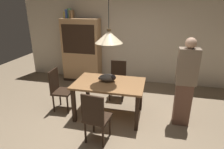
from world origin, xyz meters
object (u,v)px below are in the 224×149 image
Objects in this scene: chair_left_side at (59,88)px; book_yellow_short at (66,15)px; chair_far_back at (118,78)px; book_brown_thick at (72,14)px; book_blue_wide at (68,14)px; person_standing at (185,83)px; hutch_bookcase at (82,52)px; chair_near_front at (96,116)px; cat_sleeping at (108,78)px; pendant_lamp at (109,37)px; dining_table at (109,87)px; book_green_slim at (70,13)px.

book_yellow_short is at bearing 108.28° from chair_left_side.
book_brown_thick reaches higher than chair_far_back.
chair_left_side is 3.88× the size of book_brown_thick.
person_standing is (3.10, -1.75, -1.11)m from book_blue_wide.
book_blue_wide reaches higher than hutch_bookcase.
hutch_bookcase reaches higher than chair_near_front.
chair_far_back is at bearing -27.91° from book_yellow_short.
chair_near_front is 2.37× the size of cat_sleeping.
pendant_lamp is at bearing 89.43° from chair_near_front.
chair_near_front is at bearing -90.57° from dining_table.
dining_table is at bearing -178.40° from person_standing.
cat_sleeping is at bearing -48.00° from book_green_slim.
chair_far_back is 1.43m from chair_left_side.
pendant_lamp reaches higher than cat_sleeping.
pendant_lamp reaches higher than chair_left_side.
book_yellow_short is at bearing 133.89° from pendant_lamp.
hutch_bookcase reaches higher than dining_table.
chair_near_front is at bearing -90.57° from pendant_lamp.
hutch_bookcase is 3.24m from person_standing.
dining_table is 2.70m from book_brown_thick.
book_green_slim is at bearing 180.00° from book_brown_thick.
chair_near_front is 0.72× the size of pendant_lamp.
pendant_lamp reaches higher than dining_table.
book_blue_wide is (-1.65, 2.67, 1.46)m from chair_near_front.
book_yellow_short reaches higher than person_standing.
book_blue_wide is at bearing 106.38° from chair_left_side.
book_yellow_short is 3.77m from person_standing.
hutch_bookcase reaches higher than chair_far_back.
book_green_slim reaches higher than chair_near_front.
chair_near_front is at bearing -90.20° from chair_far_back.
hutch_bookcase is (-1.29, 1.79, -0.77)m from pendant_lamp.
book_brown_thick is (0.06, 0.00, -0.02)m from book_green_slim.
pendant_lamp is 5.00× the size of book_green_slim.
chair_left_side is at bearing -179.01° from person_standing.
cat_sleeping reaches higher than dining_table.
book_blue_wide reaches higher than chair_left_side.
chair_far_back is 2.30m from book_brown_thick.
chair_near_front is 1.00× the size of chair_left_side.
pendant_lamp is at bearing -46.11° from book_yellow_short.
cat_sleeping is at bearing -54.09° from hutch_bookcase.
book_green_slim is at bearing 131.79° from pendant_lamp.
book_green_slim reaches higher than person_standing.
chair_near_front is 3.58× the size of book_green_slim.
hutch_bookcase is (-0.16, 1.79, 0.38)m from chair_left_side.
book_brown_thick is at bearing 130.87° from cat_sleeping.
chair_near_front is at bearing -60.17° from book_brown_thick.
chair_left_side is at bearing -77.15° from book_brown_thick.
chair_left_side is 3.58× the size of book_green_slim.
book_yellow_short is 0.83× the size of book_brown_thick.
chair_near_front is 3.88× the size of book_blue_wide.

